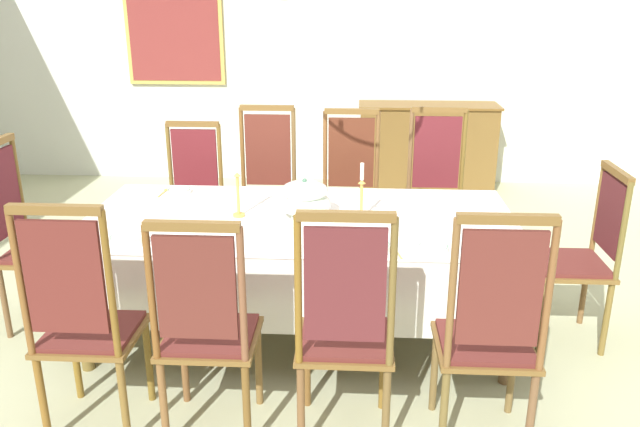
{
  "coord_description": "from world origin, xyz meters",
  "views": [
    {
      "loc": [
        0.32,
        -3.39,
        2.0
      ],
      "look_at": [
        0.12,
        0.09,
        0.79
      ],
      "focal_mm": 35.9,
      "sensor_mm": 36.0,
      "label": 1
    }
  ],
  "objects_px": {
    "spoon_primary": "(165,191)",
    "spoon_secondary": "(395,249)",
    "chair_north_c": "(350,191)",
    "bowl_near_right": "(374,247)",
    "chair_north_b": "(267,189)",
    "soup_tureen": "(305,199)",
    "chair_south_b": "(206,326)",
    "bowl_near_left": "(179,191)",
    "chair_south_d": "(489,331)",
    "framed_painting": "(173,19)",
    "candlestick_east": "(361,197)",
    "bowl_far_right": "(434,247)",
    "chair_south_c": "(345,327)",
    "chair_head_west": "(29,235)",
    "chair_north_d": "(436,192)",
    "sideboard": "(426,147)",
    "dining_table": "(300,229)",
    "bowl_far_left": "(127,239)",
    "chair_south_a": "(83,319)",
    "candlestick_west": "(238,192)",
    "chair_head_east": "(582,253)",
    "chair_north_a": "(193,193)"
  },
  "relations": [
    {
      "from": "spoon_primary",
      "to": "spoon_secondary",
      "type": "distance_m",
      "value": 1.74
    },
    {
      "from": "chair_north_c",
      "to": "bowl_near_right",
      "type": "height_order",
      "value": "chair_north_c"
    },
    {
      "from": "chair_north_b",
      "to": "soup_tureen",
      "type": "xyz_separation_m",
      "value": [
        0.37,
        -1.02,
        0.26
      ]
    },
    {
      "from": "chair_south_b",
      "to": "chair_north_c",
      "type": "distance_m",
      "value": 2.12
    },
    {
      "from": "soup_tureen",
      "to": "bowl_near_left",
      "type": "height_order",
      "value": "soup_tureen"
    },
    {
      "from": "chair_south_d",
      "to": "framed_painting",
      "type": "height_order",
      "value": "framed_painting"
    },
    {
      "from": "candlestick_east",
      "to": "bowl_near_left",
      "type": "height_order",
      "value": "candlestick_east"
    },
    {
      "from": "chair_north_c",
      "to": "framed_painting",
      "type": "bearing_deg",
      "value": -51.11
    },
    {
      "from": "chair_north_b",
      "to": "bowl_far_right",
      "type": "relative_size",
      "value": 7.89
    },
    {
      "from": "chair_south_b",
      "to": "chair_south_c",
      "type": "relative_size",
      "value": 0.95
    },
    {
      "from": "spoon_secondary",
      "to": "framed_painting",
      "type": "height_order",
      "value": "framed_painting"
    },
    {
      "from": "chair_south_b",
      "to": "chair_head_west",
      "type": "relative_size",
      "value": 0.95
    },
    {
      "from": "chair_south_c",
      "to": "bowl_near_left",
      "type": "relative_size",
      "value": 7.76
    },
    {
      "from": "framed_painting",
      "to": "bowl_near_right",
      "type": "bearing_deg",
      "value": -62.19
    },
    {
      "from": "chair_north_d",
      "to": "spoon_primary",
      "type": "distance_m",
      "value": 1.95
    },
    {
      "from": "chair_north_b",
      "to": "sideboard",
      "type": "xyz_separation_m",
      "value": [
        1.41,
        2.11,
        -0.15
      ]
    },
    {
      "from": "candlestick_east",
      "to": "bowl_near_right",
      "type": "height_order",
      "value": "candlestick_east"
    },
    {
      "from": "chair_south_b",
      "to": "bowl_near_right",
      "type": "xyz_separation_m",
      "value": [
        0.76,
        0.52,
        0.2
      ]
    },
    {
      "from": "dining_table",
      "to": "bowl_near_left",
      "type": "height_order",
      "value": "bowl_near_left"
    },
    {
      "from": "bowl_far_left",
      "to": "sideboard",
      "type": "xyz_separation_m",
      "value": [
        1.93,
        3.59,
        -0.32
      ]
    },
    {
      "from": "spoon_secondary",
      "to": "chair_north_c",
      "type": "bearing_deg",
      "value": 87.77
    },
    {
      "from": "chair_south_a",
      "to": "soup_tureen",
      "type": "height_order",
      "value": "chair_south_a"
    },
    {
      "from": "candlestick_east",
      "to": "spoon_secondary",
      "type": "bearing_deg",
      "value": -69.64
    },
    {
      "from": "chair_south_b",
      "to": "spoon_secondary",
      "type": "xyz_separation_m",
      "value": [
        0.87,
        0.54,
        0.18
      ]
    },
    {
      "from": "chair_north_d",
      "to": "sideboard",
      "type": "distance_m",
      "value": 2.12
    },
    {
      "from": "chair_south_d",
      "to": "bowl_far_right",
      "type": "bearing_deg",
      "value": 109.28
    },
    {
      "from": "framed_painting",
      "to": "dining_table",
      "type": "bearing_deg",
      "value": -64.41
    },
    {
      "from": "chair_north_d",
      "to": "framed_painting",
      "type": "distance_m",
      "value": 3.64
    },
    {
      "from": "dining_table",
      "to": "framed_painting",
      "type": "bearing_deg",
      "value": 115.59
    },
    {
      "from": "chair_south_a",
      "to": "soup_tureen",
      "type": "relative_size",
      "value": 3.86
    },
    {
      "from": "chair_south_d",
      "to": "candlestick_west",
      "type": "height_order",
      "value": "chair_south_d"
    },
    {
      "from": "dining_table",
      "to": "spoon_primary",
      "type": "xyz_separation_m",
      "value": [
        -0.94,
        0.46,
        0.08
      ]
    },
    {
      "from": "dining_table",
      "to": "bowl_near_left",
      "type": "xyz_separation_m",
      "value": [
        -0.83,
        0.44,
        0.09
      ]
    },
    {
      "from": "dining_table",
      "to": "chair_north_b",
      "type": "distance_m",
      "value": 1.07
    },
    {
      "from": "chair_north_c",
      "to": "chair_head_east",
      "type": "bearing_deg",
      "value": 143.43
    },
    {
      "from": "sideboard",
      "to": "chair_south_b",
      "type": "bearing_deg",
      "value": 71.22
    },
    {
      "from": "soup_tureen",
      "to": "candlestick_west",
      "type": "relative_size",
      "value": 0.83
    },
    {
      "from": "candlestick_east",
      "to": "framed_painting",
      "type": "bearing_deg",
      "value": 120.36
    },
    {
      "from": "spoon_secondary",
      "to": "sideboard",
      "type": "xyz_separation_m",
      "value": [
        0.53,
        3.59,
        -0.3
      ]
    },
    {
      "from": "chair_south_c",
      "to": "soup_tureen",
      "type": "relative_size",
      "value": 3.85
    },
    {
      "from": "chair_south_a",
      "to": "chair_north_d",
      "type": "distance_m",
      "value": 2.73
    },
    {
      "from": "sideboard",
      "to": "spoon_primary",
      "type": "bearing_deg",
      "value": 52.98
    },
    {
      "from": "dining_table",
      "to": "soup_tureen",
      "type": "xyz_separation_m",
      "value": [
        0.03,
        -0.0,
        0.19
      ]
    },
    {
      "from": "bowl_near_left",
      "to": "spoon_primary",
      "type": "xyz_separation_m",
      "value": [
        -0.1,
        0.03,
        -0.01
      ]
    },
    {
      "from": "bowl_far_left",
      "to": "bowl_near_right",
      "type": "bearing_deg",
      "value": -0.9
    },
    {
      "from": "chair_north_a",
      "to": "chair_north_d",
      "type": "xyz_separation_m",
      "value": [
        1.82,
        0.01,
        0.04
      ]
    },
    {
      "from": "chair_south_d",
      "to": "bowl_near_right",
      "type": "bearing_deg",
      "value": 133.77
    },
    {
      "from": "chair_north_b",
      "to": "chair_south_c",
      "type": "distance_m",
      "value": 2.12
    },
    {
      "from": "dining_table",
      "to": "chair_south_a",
      "type": "xyz_separation_m",
      "value": [
        -0.9,
        -1.01,
        -0.08
      ]
    },
    {
      "from": "soup_tureen",
      "to": "spoon_primary",
      "type": "distance_m",
      "value": 1.08
    }
  ]
}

